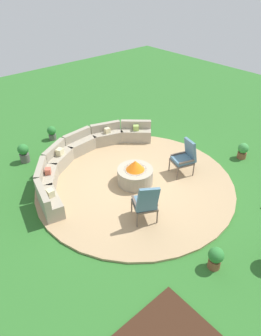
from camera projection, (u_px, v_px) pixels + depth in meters
The scene contains 10 objects.
ground_plane at pixel (135, 184), 8.79m from camera, with size 24.00×24.00×0.00m, color #2D6B28.
patio_circle at pixel (135, 183), 8.78m from camera, with size 5.64×5.64×0.06m, color tan.
fire_pit at pixel (135, 174), 8.60m from camera, with size 1.01×1.01×0.73m.
curved_stone_bench at pixel (83, 155), 9.42m from camera, with size 4.92×2.71×0.70m.
lounge_chair_front_left at pixel (146, 202), 7.18m from camera, with size 0.74×0.77×1.12m.
lounge_chair_front_right at pixel (185, 157), 8.85m from camera, with size 0.75×0.71×1.08m.
potted_plant_1 at pixel (52, 132), 10.81m from camera, with size 0.31×0.31×0.50m.
potted_plant_2 at pixel (216, 257), 6.26m from camera, with size 0.33×0.33×0.53m.
potted_plant_3 at pixel (24, 153), 9.58m from camera, with size 0.34×0.34×0.62m.
potted_plant_5 at pixel (243, 150), 9.78m from camera, with size 0.34×0.34×0.53m.
Camera 1 is at (-4.70, -5.16, 5.37)m, focal length 32.52 mm.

